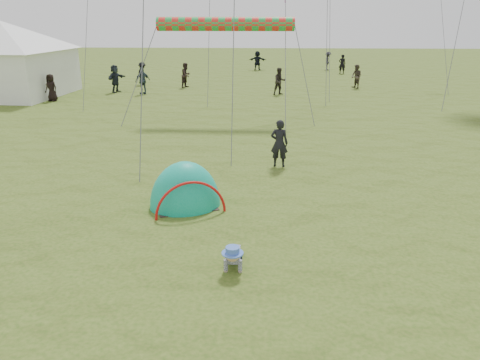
{
  "coord_description": "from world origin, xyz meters",
  "views": [
    {
      "loc": [
        -0.55,
        -9.01,
        4.76
      ],
      "look_at": [
        -1.11,
        1.74,
        1.0
      ],
      "focal_mm": 35.0,
      "sensor_mm": 36.0,
      "label": 1
    }
  ],
  "objects_px": {
    "standing_adult": "(279,143)",
    "crawling_toddler": "(233,255)",
    "event_marquee": "(3,56)",
    "popup_tent": "(186,206)"
  },
  "relations": [
    {
      "from": "popup_tent",
      "to": "event_marquee",
      "type": "relative_size",
      "value": 0.34
    },
    {
      "from": "standing_adult",
      "to": "crawling_toddler",
      "type": "bearing_deg",
      "value": 87.78
    },
    {
      "from": "popup_tent",
      "to": "event_marquee",
      "type": "distance_m",
      "value": 23.0
    },
    {
      "from": "standing_adult",
      "to": "event_marquee",
      "type": "height_order",
      "value": "event_marquee"
    },
    {
      "from": "popup_tent",
      "to": "standing_adult",
      "type": "bearing_deg",
      "value": 33.16
    },
    {
      "from": "standing_adult",
      "to": "event_marquee",
      "type": "relative_size",
      "value": 0.22
    },
    {
      "from": "popup_tent",
      "to": "crawling_toddler",
      "type": "bearing_deg",
      "value": -86.5
    },
    {
      "from": "popup_tent",
      "to": "event_marquee",
      "type": "xyz_separation_m",
      "value": [
        -14.3,
        17.84,
        2.47
      ]
    },
    {
      "from": "popup_tent",
      "to": "standing_adult",
      "type": "relative_size",
      "value": 1.53
    },
    {
      "from": "crawling_toddler",
      "to": "standing_adult",
      "type": "height_order",
      "value": "standing_adult"
    }
  ]
}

